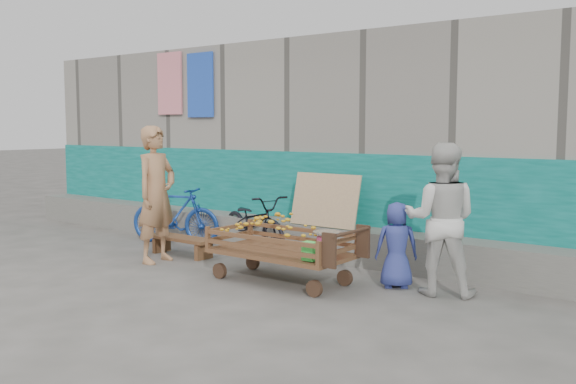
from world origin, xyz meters
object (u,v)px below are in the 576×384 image
Objects in this scene: banana_cart at (279,238)px; vendor_man at (156,194)px; child at (397,245)px; bicycle_dark at (254,223)px; woman at (441,219)px; bicycle_blue at (175,215)px; bench at (182,242)px.

banana_cart is 1.96m from vendor_man.
child is 0.60× the size of bicycle_dark.
woman reaches higher than bicycle_blue.
banana_cart is at bearing -8.15° from child.
woman is 0.59m from child.
child is (3.15, 0.22, 0.28)m from bench.
woman is at bearing -110.11° from bicycle_blue.
vendor_man is 3.21m from child.
woman is 1.69× the size of child.
bench is at bearing -15.68° from woman.
child reaches higher than bicycle_blue.
bicycle_blue is at bearing 117.40° from bicycle_dark.
vendor_man is 1.20× the size of bicycle_blue.
bicycle_dark is at bearing 139.69° from banana_cart.
vendor_man reaches higher than bicycle_dark.
banana_cart is 1.12× the size of bicycle_dark.
bicycle_dark reaches higher than banana_cart.
bicycle_dark is at bearing -29.09° from woman.
bench is at bearing -30.26° from child.
bicycle_blue is at bearing 30.52° from vendor_man.
woman is 3.05m from bicycle_dark.
banana_cart is 1.32m from child.
child is (-0.49, -0.03, -0.32)m from woman.
vendor_man reaches higher than child.
bicycle_blue is (-1.39, -0.20, 0.03)m from bicycle_dark.
vendor_man is at bearing -158.99° from bicycle_blue.
bicycle_dark is (-2.49, 0.53, -0.06)m from child.
bench is 3.70m from woman.
woman is at bearing 149.70° from child.
woman is (3.64, 0.25, 0.61)m from bench.
bench is 0.66× the size of bicycle_dark.
woman is at bearing -80.29° from bicycle_dark.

